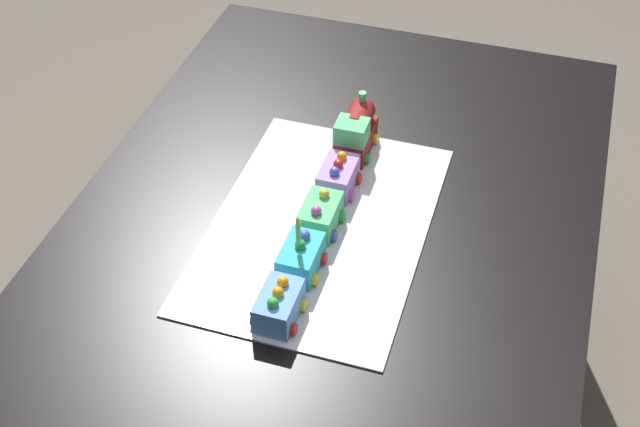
# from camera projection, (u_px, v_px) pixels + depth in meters

# --- Properties ---
(ground_plane) EXTENTS (8.00, 8.00, 0.00)m
(ground_plane) POSITION_uv_depth(u_px,v_px,m) (331.00, 425.00, 2.17)
(ground_plane) COLOR #6B6054
(dining_table) EXTENTS (1.40, 1.00, 0.74)m
(dining_table) POSITION_uv_depth(u_px,v_px,m) (334.00, 249.00, 1.74)
(dining_table) COLOR black
(dining_table) RESTS_ON ground
(cake_board) EXTENTS (0.60, 0.40, 0.00)m
(cake_board) POSITION_uv_depth(u_px,v_px,m) (320.00, 226.00, 1.63)
(cake_board) COLOR silver
(cake_board) RESTS_ON dining_table
(cake_locomotive) EXTENTS (0.14, 0.08, 0.12)m
(cake_locomotive) POSITION_uv_depth(u_px,v_px,m) (356.00, 132.00, 1.77)
(cake_locomotive) COLOR maroon
(cake_locomotive) RESTS_ON cake_board
(cake_car_flatbed_lavender) EXTENTS (0.10, 0.08, 0.07)m
(cake_car_flatbed_lavender) POSITION_uv_depth(u_px,v_px,m) (338.00, 177.00, 1.69)
(cake_car_flatbed_lavender) COLOR #AD84E0
(cake_car_flatbed_lavender) RESTS_ON cake_board
(cake_car_caboose_mint_green) EXTENTS (0.10, 0.08, 0.07)m
(cake_car_caboose_mint_green) POSITION_uv_depth(u_px,v_px,m) (320.00, 215.00, 1.61)
(cake_car_caboose_mint_green) COLOR #59CC7A
(cake_car_caboose_mint_green) RESTS_ON cake_board
(cake_car_hopper_turquoise) EXTENTS (0.10, 0.08, 0.07)m
(cake_car_hopper_turquoise) POSITION_uv_depth(u_px,v_px,m) (301.00, 258.00, 1.53)
(cake_car_hopper_turquoise) COLOR #38B7C6
(cake_car_hopper_turquoise) RESTS_ON cake_board
(cake_car_tanker_sky_blue) EXTENTS (0.10, 0.08, 0.07)m
(cake_car_tanker_sky_blue) POSITION_uv_depth(u_px,v_px,m) (279.00, 305.00, 1.44)
(cake_car_tanker_sky_blue) COLOR #669EEA
(cake_car_tanker_sky_blue) RESTS_ON cake_board
(birthday_candle) EXTENTS (0.01, 0.01, 0.07)m
(birthday_candle) POSITION_uv_depth(u_px,v_px,m) (298.00, 231.00, 1.47)
(birthday_candle) COLOR #66D872
(birthday_candle) RESTS_ON cake_car_hopper_turquoise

